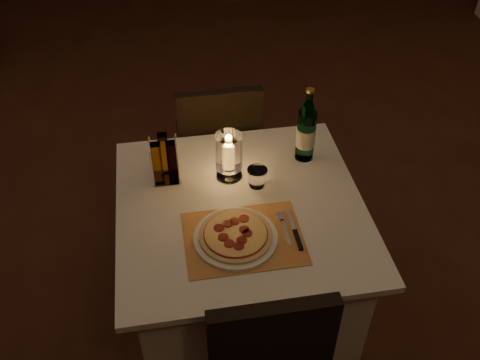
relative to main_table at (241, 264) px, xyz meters
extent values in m
cube|color=#492517|center=(0.21, 0.28, -0.38)|extent=(8.00, 10.00, 0.02)
cube|color=silver|center=(0.00, 0.00, -0.02)|extent=(0.88, 0.88, 0.71)
cube|color=silver|center=(0.00, 0.00, 0.35)|extent=(1.00, 1.00, 0.03)
cube|color=black|center=(0.00, -0.61, 0.32)|extent=(0.42, 0.05, 0.42)
cube|color=black|center=(0.00, 0.80, 0.09)|extent=(0.42, 0.42, 0.05)
cube|color=black|center=(0.00, 0.61, 0.32)|extent=(0.42, 0.05, 0.42)
cylinder|color=black|center=(0.17, 0.97, -0.15)|extent=(0.03, 0.03, 0.44)
cylinder|color=black|center=(-0.17, 0.97, -0.15)|extent=(0.03, 0.03, 0.44)
cylinder|color=black|center=(0.17, 0.63, -0.15)|extent=(0.03, 0.03, 0.44)
cylinder|color=black|center=(-0.17, 0.63, -0.15)|extent=(0.03, 0.03, 0.44)
cube|color=#C68244|center=(-0.02, -0.18, 0.37)|extent=(0.45, 0.34, 0.00)
cylinder|color=white|center=(-0.05, -0.18, 0.38)|extent=(0.32, 0.32, 0.01)
cylinder|color=#D8B77F|center=(-0.05, -0.18, 0.39)|extent=(0.28, 0.28, 0.01)
cylinder|color=maroon|center=(-0.05, -0.18, 0.40)|extent=(0.24, 0.24, 0.00)
cylinder|color=#EACC7F|center=(-0.05, -0.18, 0.40)|extent=(0.24, 0.24, 0.00)
cylinder|color=maroon|center=(-0.02, -0.17, 0.40)|extent=(0.04, 0.04, 0.00)
cylinder|color=maroon|center=(-0.01, -0.11, 0.40)|extent=(0.04, 0.04, 0.00)
cylinder|color=maroon|center=(-0.05, -0.12, 0.40)|extent=(0.04, 0.04, 0.00)
cylinder|color=maroon|center=(-0.07, -0.13, 0.40)|extent=(0.04, 0.04, 0.00)
cylinder|color=maroon|center=(-0.11, -0.15, 0.40)|extent=(0.04, 0.04, 0.00)
cylinder|color=maroon|center=(-0.10, -0.20, 0.40)|extent=(0.04, 0.04, 0.00)
cylinder|color=maroon|center=(-0.08, -0.23, 0.40)|extent=(0.04, 0.04, 0.00)
cylinder|color=maroon|center=(-0.05, -0.25, 0.40)|extent=(0.04, 0.04, 0.00)
cylinder|color=maroon|center=(-0.03, -0.22, 0.40)|extent=(0.04, 0.04, 0.00)
cylinder|color=maroon|center=(-0.01, -0.19, 0.40)|extent=(0.04, 0.04, 0.00)
cube|color=silver|center=(0.14, -0.18, 0.37)|extent=(0.01, 0.14, 0.00)
cube|color=silver|center=(0.14, -0.09, 0.37)|extent=(0.02, 0.05, 0.00)
cube|color=black|center=(0.18, -0.23, 0.38)|extent=(0.02, 0.10, 0.01)
cube|color=silver|center=(0.18, -0.12, 0.37)|extent=(0.01, 0.12, 0.00)
cylinder|color=#5FB17F|center=(0.33, 0.26, 0.48)|extent=(0.08, 0.08, 0.24)
cylinder|color=#5FB17F|center=(0.33, 0.26, 0.68)|extent=(0.03, 0.03, 0.05)
cylinder|color=gold|center=(0.33, 0.26, 0.71)|extent=(0.03, 0.03, 0.01)
cylinder|color=silver|center=(0.33, 0.26, 0.48)|extent=(0.08, 0.08, 0.09)
cylinder|color=white|center=(-0.02, 0.19, 0.37)|extent=(0.11, 0.11, 0.01)
cylinder|color=white|center=(-0.02, 0.19, 0.40)|extent=(0.02, 0.02, 0.04)
cylinder|color=white|center=(-0.02, 0.19, 0.50)|extent=(0.11, 0.11, 0.16)
cylinder|color=white|center=(-0.02, 0.19, 0.49)|extent=(0.03, 0.03, 0.12)
ellipsoid|color=orange|center=(-0.02, 0.19, 0.56)|extent=(0.02, 0.02, 0.03)
cube|color=white|center=(-0.29, 0.22, 0.37)|extent=(0.12, 0.12, 0.01)
cylinder|color=white|center=(-0.34, 0.17, 0.46)|extent=(0.01, 0.01, 0.18)
cylinder|color=white|center=(-0.23, 0.17, 0.46)|extent=(0.01, 0.01, 0.18)
cylinder|color=white|center=(-0.34, 0.28, 0.46)|extent=(0.01, 0.01, 0.18)
cylinder|color=white|center=(-0.23, 0.28, 0.46)|extent=(0.01, 0.01, 0.18)
cube|color=#BF8C33|center=(-0.32, 0.19, 0.47)|extent=(0.04, 0.04, 0.20)
cube|color=#3F1E14|center=(-0.26, 0.19, 0.47)|extent=(0.04, 0.04, 0.20)
cube|color=#BF8C33|center=(-0.29, 0.25, 0.47)|extent=(0.04, 0.04, 0.20)
camera|label=1|loc=(-0.26, -1.54, 1.87)|focal=40.00mm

